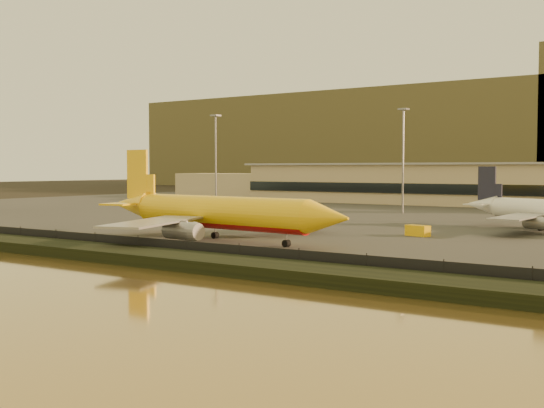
{
  "coord_description": "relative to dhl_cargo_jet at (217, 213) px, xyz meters",
  "views": [
    {
      "loc": [
        56.2,
        -74.69,
        11.11
      ],
      "look_at": [
        -2.38,
        12.0,
        5.63
      ],
      "focal_mm": 45.0,
      "sensor_mm": 36.0,
      "label": 1
    }
  ],
  "objects": [
    {
      "name": "ground",
      "position": [
        7.9,
        -5.44,
        -4.39
      ],
      "size": [
        900.0,
        900.0,
        0.0
      ],
      "primitive_type": "plane",
      "color": "black",
      "rests_on": "ground"
    },
    {
      "name": "embankment",
      "position": [
        7.9,
        -22.44,
        -3.69
      ],
      "size": [
        320.0,
        7.0,
        1.4
      ],
      "primitive_type": "cube",
      "color": "black",
      "rests_on": "ground"
    },
    {
      "name": "tarmac",
      "position": [
        7.9,
        89.56,
        -4.29
      ],
      "size": [
        320.0,
        220.0,
        0.2
      ],
      "primitive_type": "cube",
      "color": "#2D2D2D",
      "rests_on": "ground"
    },
    {
      "name": "perimeter_fence",
      "position": [
        7.9,
        -18.44,
        -3.09
      ],
      "size": [
        300.0,
        0.05,
        2.2
      ],
      "primitive_type": "cube",
      "color": "black",
      "rests_on": "tarmac"
    },
    {
      "name": "terminal_building",
      "position": [
        -6.62,
        120.11,
        1.86
      ],
      "size": [
        202.0,
        25.0,
        12.6
      ],
      "color": "tan",
      "rests_on": "tarmac"
    },
    {
      "name": "apron_light_masts",
      "position": [
        22.9,
        69.56,
        11.32
      ],
      "size": [
        152.2,
        12.2,
        25.4
      ],
      "color": "slate",
      "rests_on": "tarmac"
    },
    {
      "name": "dhl_cargo_jet",
      "position": [
        0.0,
        0.0,
        0.0
      ],
      "size": [
        46.96,
        45.81,
        14.02
      ],
      "rotation": [
        0.0,
        0.0,
        -0.09
      ],
      "color": "yellow",
      "rests_on": "tarmac"
    },
    {
      "name": "gse_vehicle_yellow",
      "position": [
        22.29,
        23.78,
        -3.31
      ],
      "size": [
        4.21,
        2.71,
        1.75
      ],
      "primitive_type": "cube",
      "rotation": [
        0.0,
        0.0,
        -0.26
      ],
      "color": "yellow",
      "rests_on": "tarmac"
    },
    {
      "name": "gse_vehicle_white",
      "position": [
        -16.44,
        27.34,
        -3.35
      ],
      "size": [
        3.97,
        2.33,
        1.68
      ],
      "primitive_type": "cube",
      "rotation": [
        0.0,
        0.0,
        -0.18
      ],
      "color": "white",
      "rests_on": "tarmac"
    }
  ]
}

